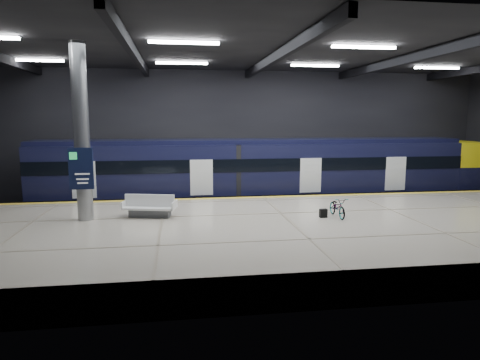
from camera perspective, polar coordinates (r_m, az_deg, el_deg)
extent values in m
plane|color=black|center=(19.60, 4.72, -6.92)|extent=(30.00, 30.00, 0.00)
cube|color=black|center=(26.79, 0.92, 5.85)|extent=(30.00, 0.10, 8.00)
cube|color=black|center=(11.34, 14.16, 2.35)|extent=(30.00, 0.10, 8.00)
cube|color=black|center=(19.14, 5.01, 16.88)|extent=(30.00, 16.00, 0.10)
cube|color=black|center=(18.68, -13.98, 16.11)|extent=(0.25, 16.00, 0.40)
cube|color=black|center=(19.10, 5.00, 16.14)|extent=(0.25, 16.00, 0.40)
cube|color=black|center=(21.29, 21.48, 14.79)|extent=(0.25, 16.00, 0.40)
cube|color=white|center=(16.65, -7.47, 17.73)|extent=(2.60, 0.18, 0.10)
cube|color=white|center=(18.20, 16.19, 16.66)|extent=(2.60, 0.18, 0.10)
cube|color=white|center=(23.55, -25.61, 14.20)|extent=(2.60, 0.18, 0.10)
cube|color=white|center=(22.59, -7.76, 15.20)|extent=(2.60, 0.18, 0.10)
cube|color=white|center=(23.75, 9.99, 14.80)|extent=(2.60, 0.18, 0.10)
cube|color=white|center=(26.76, 24.77, 13.43)|extent=(2.60, 0.18, 0.10)
cube|color=beige|center=(17.12, 6.65, -7.28)|extent=(30.00, 11.00, 1.10)
cube|color=yellow|center=(21.98, 3.13, -2.29)|extent=(30.00, 0.40, 0.01)
cube|color=gray|center=(24.13, 2.14, -3.81)|extent=(30.00, 0.08, 0.16)
cube|color=gray|center=(25.52, 1.55, -3.15)|extent=(30.00, 0.08, 0.16)
cube|color=black|center=(24.72, 1.66, -2.41)|extent=(24.00, 2.58, 0.80)
cube|color=black|center=(24.45, 1.68, 1.68)|extent=(24.00, 2.80, 2.75)
cube|color=black|center=(24.33, 1.69, 5.18)|extent=(24.00, 2.30, 0.24)
cube|color=black|center=(23.04, 2.30, 1.97)|extent=(24.00, 0.04, 0.70)
cube|color=white|center=(23.85, 9.39, 0.62)|extent=(1.20, 0.05, 1.90)
cube|color=yellow|center=(29.63, 27.29, 1.92)|extent=(2.00, 2.80, 2.75)
cube|color=black|center=(29.79, 27.78, 2.25)|extent=(1.60, 2.38, 0.80)
cube|color=#595B60|center=(17.97, -11.90, -4.35)|extent=(1.73, 0.90, 0.31)
cube|color=white|center=(17.92, -11.93, -3.61)|extent=(2.21, 1.34, 0.08)
cube|color=white|center=(17.86, -11.95, -2.70)|extent=(2.02, 0.57, 0.52)
cube|color=white|center=(18.23, -15.04, -3.12)|extent=(0.27, 0.87, 0.31)
cube|color=white|center=(17.62, -8.73, -3.32)|extent=(0.27, 0.87, 0.31)
imported|color=#99999E|center=(17.98, 12.87, -3.54)|extent=(0.56, 1.57, 0.82)
cube|color=black|center=(17.82, 11.05, -4.36)|extent=(0.31, 0.20, 0.35)
cylinder|color=#9EA0A5|center=(17.80, -20.38, 5.91)|extent=(0.60, 0.60, 6.90)
cube|color=black|center=(17.49, -20.44, 1.43)|extent=(0.90, 0.12, 1.60)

